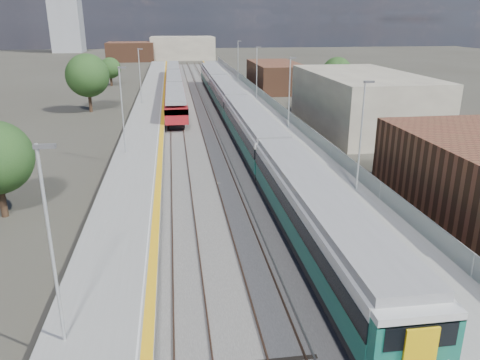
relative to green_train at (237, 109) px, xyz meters
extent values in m
plane|color=#47443A|center=(-1.50, 3.67, -2.36)|extent=(320.00, 320.00, 0.00)
cube|color=#565451|center=(-3.75, 6.17, -2.33)|extent=(10.50, 155.00, 0.06)
cube|color=#4C3323|center=(-0.72, 8.67, -2.25)|extent=(0.07, 160.00, 0.14)
cube|color=#4C3323|center=(0.72, 8.67, -2.25)|extent=(0.07, 160.00, 0.14)
cube|color=#4C3323|center=(-4.22, 8.67, -2.25)|extent=(0.07, 160.00, 0.14)
cube|color=#4C3323|center=(-2.78, 8.67, -2.25)|extent=(0.07, 160.00, 0.14)
cube|color=#4C3323|center=(-7.72, 8.67, -2.25)|extent=(0.07, 160.00, 0.14)
cube|color=#4C3323|center=(-6.28, 8.67, -2.25)|extent=(0.07, 160.00, 0.14)
cube|color=gray|center=(-1.05, 8.67, -2.26)|extent=(0.08, 160.00, 0.10)
cube|color=gray|center=(-2.45, 8.67, -2.26)|extent=(0.08, 160.00, 0.10)
cube|color=slate|center=(3.75, 6.17, -1.86)|extent=(4.70, 155.00, 1.00)
cube|color=gray|center=(3.75, 6.17, -1.35)|extent=(4.70, 155.00, 0.03)
cube|color=#ECAC14|center=(1.65, 6.17, -1.33)|extent=(0.40, 155.00, 0.01)
cube|color=gray|center=(5.95, 6.17, -0.76)|extent=(0.06, 155.00, 1.20)
cylinder|color=#9EA0A3|center=(5.10, -24.33, 2.41)|extent=(0.12, 0.12, 7.50)
cube|color=#4C4C4F|center=(5.35, -24.33, 6.06)|extent=(0.70, 0.18, 0.14)
cylinder|color=#9EA0A3|center=(5.10, -4.33, 2.41)|extent=(0.12, 0.12, 7.50)
cube|color=#4C4C4F|center=(5.35, -4.33, 6.06)|extent=(0.70, 0.18, 0.14)
cylinder|color=#9EA0A3|center=(5.10, 15.67, 2.41)|extent=(0.12, 0.12, 7.50)
cube|color=#4C4C4F|center=(5.35, 15.67, 6.06)|extent=(0.70, 0.18, 0.14)
cylinder|color=#9EA0A3|center=(5.10, 35.67, 2.41)|extent=(0.12, 0.12, 7.50)
cube|color=#4C4C4F|center=(5.35, 35.67, 6.06)|extent=(0.70, 0.18, 0.14)
cube|color=slate|center=(-10.55, 6.17, -1.86)|extent=(4.30, 155.00, 1.00)
cube|color=gray|center=(-10.55, 6.17, -1.35)|extent=(4.30, 155.00, 0.03)
cube|color=#ECAC14|center=(-8.65, 6.17, -1.33)|extent=(0.45, 155.00, 0.01)
cube|color=silver|center=(-9.00, 6.17, -1.33)|extent=(0.08, 155.00, 0.01)
cylinder|color=#9EA0A3|center=(-11.70, -38.33, 2.41)|extent=(0.12, 0.12, 7.50)
cube|color=#4C4C4F|center=(-11.45, -38.33, 6.06)|extent=(0.70, 0.18, 0.14)
cylinder|color=#9EA0A3|center=(-11.70, -12.33, 2.41)|extent=(0.12, 0.12, 7.50)
cube|color=#4C4C4F|center=(-11.45, -12.33, 6.06)|extent=(0.70, 0.18, 0.14)
cylinder|color=#9EA0A3|center=(-11.70, 13.67, 2.41)|extent=(0.12, 0.12, 7.50)
cube|color=#4C4C4F|center=(-11.45, 13.67, 6.06)|extent=(0.70, 0.18, 0.14)
cube|color=gray|center=(14.50, -1.33, 0.84)|extent=(11.00, 22.00, 6.40)
cube|color=brown|center=(11.50, 31.67, 0.04)|extent=(8.00, 18.00, 4.80)
cube|color=gray|center=(-3.50, 103.67, 1.14)|extent=(20.00, 14.00, 7.00)
cube|color=brown|center=(-19.50, 98.67, 0.44)|extent=(14.00, 12.00, 5.60)
cube|color=black|center=(0.00, -31.43, -1.43)|extent=(2.87, 20.61, 0.49)
cube|color=#0F514D|center=(0.00, -31.43, -0.58)|extent=(2.98, 20.61, 1.20)
cube|color=black|center=(0.00, -31.43, 0.37)|extent=(3.04, 20.61, 0.82)
cube|color=silver|center=(0.00, -31.43, 1.02)|extent=(2.98, 20.61, 0.51)
cube|color=gray|center=(0.00, -31.43, 1.47)|extent=(2.64, 20.61, 0.42)
cube|color=black|center=(0.00, -10.32, -1.43)|extent=(2.87, 20.61, 0.49)
cube|color=#0F514D|center=(0.00, -10.32, -0.58)|extent=(2.98, 20.61, 1.20)
cube|color=black|center=(0.00, -10.32, 0.37)|extent=(3.04, 20.61, 0.82)
cube|color=silver|center=(0.00, -10.32, 1.02)|extent=(2.98, 20.61, 0.51)
cube|color=gray|center=(0.00, -10.32, 1.47)|extent=(2.64, 20.61, 0.42)
cube|color=black|center=(0.00, 10.78, -1.43)|extent=(2.87, 20.61, 0.49)
cube|color=#0F514D|center=(0.00, 10.78, -0.58)|extent=(2.98, 20.61, 1.20)
cube|color=black|center=(0.00, 10.78, 0.37)|extent=(3.04, 20.61, 0.82)
cube|color=silver|center=(0.00, 10.78, 1.02)|extent=(2.98, 20.61, 0.51)
cube|color=gray|center=(0.00, 10.78, 1.47)|extent=(2.64, 20.61, 0.42)
cube|color=black|center=(0.00, 31.89, -1.43)|extent=(2.87, 20.61, 0.49)
cube|color=#0F514D|center=(0.00, 31.89, -0.58)|extent=(2.98, 20.61, 1.20)
cube|color=black|center=(0.00, 31.89, 0.37)|extent=(3.04, 20.61, 0.82)
cube|color=silver|center=(0.00, 31.89, 1.02)|extent=(2.98, 20.61, 0.51)
cube|color=gray|center=(0.00, 31.89, 1.47)|extent=(2.64, 20.61, 0.42)
cube|color=#0F514D|center=(0.00, -42.00, -0.09)|extent=(2.96, 0.63, 2.22)
cube|color=black|center=(0.00, -42.32, 0.55)|extent=(2.43, 0.06, 0.85)
cube|color=gold|center=(0.00, -42.39, -0.19)|extent=(1.11, 0.11, 2.22)
cube|color=black|center=(-7.00, 7.64, -1.91)|extent=(1.81, 15.35, 0.63)
cube|color=maroon|center=(-7.00, 7.64, -0.41)|extent=(2.66, 18.06, 1.90)
cube|color=black|center=(-7.00, 7.64, 0.06)|extent=(2.72, 18.06, 0.67)
cube|color=gray|center=(-7.00, 7.64, 1.01)|extent=(2.38, 18.06, 0.38)
cube|color=black|center=(-7.00, 26.20, -1.91)|extent=(1.81, 15.35, 0.63)
cube|color=maroon|center=(-7.00, 26.20, -0.41)|extent=(2.66, 18.06, 1.90)
cube|color=black|center=(-7.00, 26.20, 0.06)|extent=(2.72, 18.06, 0.67)
cube|color=gray|center=(-7.00, 26.20, 1.01)|extent=(2.38, 18.06, 0.38)
cube|color=black|center=(-7.00, 44.76, -1.91)|extent=(1.81, 15.35, 0.63)
cube|color=maroon|center=(-7.00, 44.76, -0.41)|extent=(2.66, 18.06, 1.90)
cube|color=black|center=(-7.00, 44.76, 0.06)|extent=(2.72, 18.06, 0.67)
cube|color=gray|center=(-7.00, 44.76, 1.01)|extent=(2.38, 18.06, 0.38)
cylinder|color=#382619|center=(-18.58, -23.39, -1.25)|extent=(0.44, 0.44, 2.23)
cylinder|color=#382619|center=(-18.73, 13.64, -0.97)|extent=(0.44, 0.44, 2.77)
sphere|color=#1D441A|center=(-18.73, 13.64, 2.64)|extent=(5.85, 5.85, 5.85)
cylinder|color=#382619|center=(-18.99, 40.81, -1.42)|extent=(0.44, 0.44, 1.89)
sphere|color=#1D441A|center=(-18.99, 40.81, 1.05)|extent=(3.98, 3.98, 3.98)
cylinder|color=#382619|center=(19.22, 20.76, -1.21)|extent=(0.44, 0.44, 2.29)
sphere|color=#1D441A|center=(19.22, 20.76, 1.78)|extent=(4.84, 4.84, 4.84)
camera|label=1|loc=(-7.31, -53.55, 9.91)|focal=35.00mm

